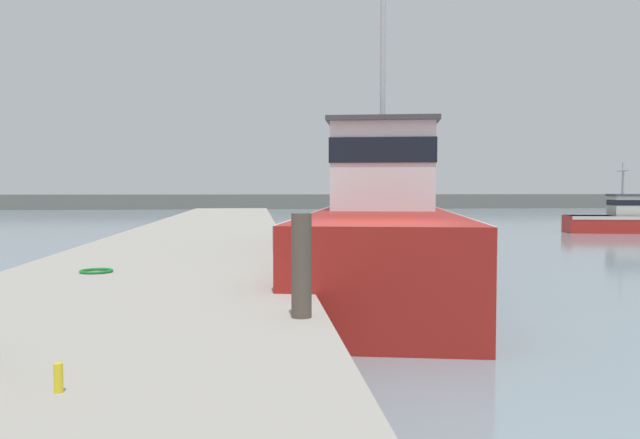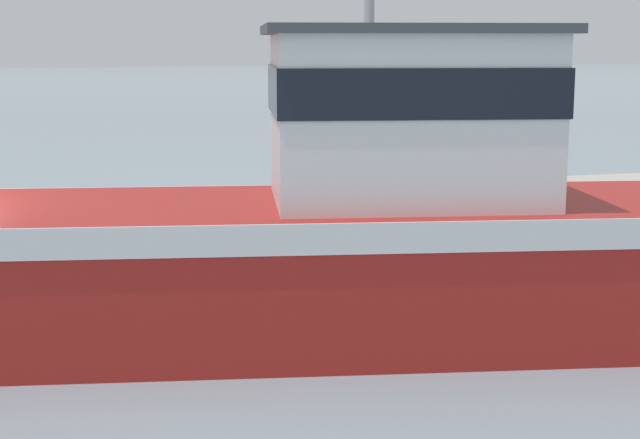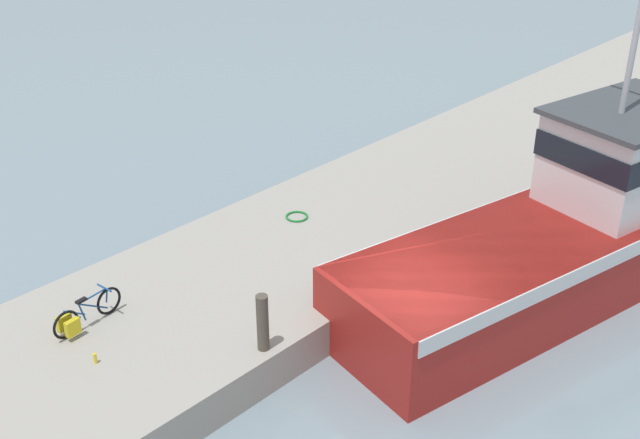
% 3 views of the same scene
% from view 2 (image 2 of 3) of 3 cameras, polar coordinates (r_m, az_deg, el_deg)
% --- Properties ---
extents(fishing_boat_main, '(5.67, 15.25, 10.15)m').
position_cam_2_polar(fishing_boat_main, '(13.16, 1.51, -0.58)').
color(fishing_boat_main, maroon).
rests_on(fishing_boat_main, ground_plane).
extents(hose_coil, '(0.59, 0.59, 0.05)m').
position_cam_2_polar(hose_coil, '(18.68, -16.40, 0.41)').
color(hose_coil, '#197A2D').
rests_on(hose_coil, dock_pier).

